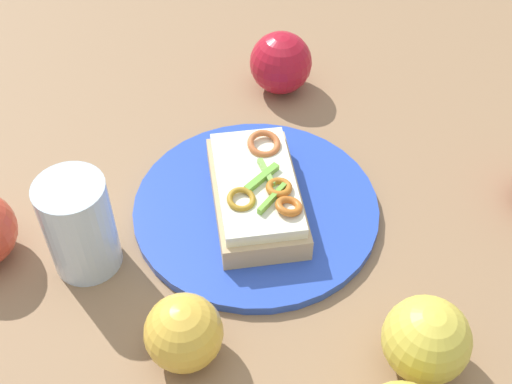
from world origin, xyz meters
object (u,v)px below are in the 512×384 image
sandwich (257,192)px  plate (256,208)px  apple_3 (426,340)px  drinking_glass (79,226)px  apple_0 (281,63)px  apple_5 (184,333)px

sandwich → plate: bearing=70.5°
apple_3 → drinking_glass: bearing=-93.9°
apple_3 → drinking_glass: size_ratio=0.72×
apple_3 → plate: bearing=-124.9°
sandwich → drinking_glass: bearing=102.6°
apple_0 → apple_3: (0.35, 0.22, -0.00)m
sandwich → apple_0: apple_0 is taller
sandwich → drinking_glass: (0.11, -0.15, 0.02)m
plate → drinking_glass: drinking_glass is taller
plate → apple_3: bearing=55.1°
plate → apple_5: (0.18, -0.01, 0.03)m
sandwich → apple_5: 0.18m
plate → drinking_glass: size_ratio=2.44×
apple_5 → drinking_glass: 0.15m
apple_3 → drinking_glass: 0.34m
apple_3 → apple_5: (0.05, -0.21, -0.00)m
apple_3 → apple_5: 0.21m
plate → apple_3: (0.13, 0.19, 0.03)m
plate → sandwich: bearing=95.0°
apple_0 → apple_3: bearing=32.3°
plate → apple_0: size_ratio=3.33×
plate → apple_0: apple_0 is taller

